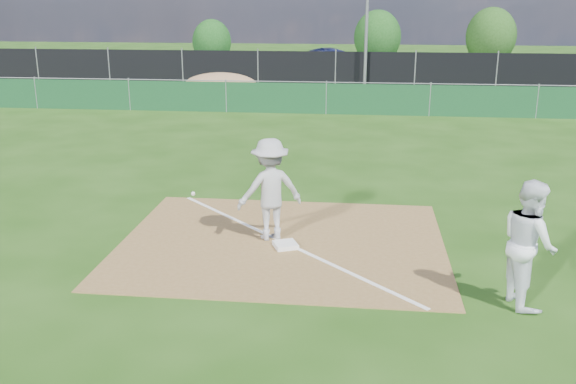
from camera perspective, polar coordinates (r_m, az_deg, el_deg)
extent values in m
plane|color=#1D440E|center=(20.66, 2.58, 4.56)|extent=(90.00, 90.00, 0.00)
cube|color=brown|center=(12.05, -0.51, -4.49)|extent=(6.00, 5.00, 0.02)
cube|color=white|center=(12.05, -0.51, -4.42)|extent=(5.01, 5.01, 0.01)
cube|color=#103B1D|center=(25.46, 3.42, 8.26)|extent=(44.00, 0.05, 1.20)
ellipsoid|color=#977049|center=(29.59, -6.02, 9.38)|extent=(3.38, 2.60, 1.17)
cube|color=black|center=(33.35, 4.24, 10.81)|extent=(46.00, 0.04, 1.80)
cube|color=black|center=(38.41, 4.54, 10.26)|extent=(46.00, 9.00, 0.01)
cylinder|color=slate|center=(32.84, 7.05, 16.06)|extent=(0.16, 0.16, 8.00)
cube|color=white|center=(11.78, -0.23, -4.73)|extent=(0.53, 0.53, 0.08)
imported|color=#B7B7B9|center=(11.94, -1.61, 0.24)|extent=(1.43, 1.18, 1.93)
sphere|color=white|center=(12.14, -8.43, -0.14)|extent=(0.08, 0.08, 0.08)
imported|color=white|center=(10.06, 20.63, -4.27)|extent=(0.89, 1.05, 1.92)
imported|color=#9FA2A6|center=(37.71, -2.28, 11.37)|extent=(4.58, 1.91, 1.55)
imported|color=black|center=(38.10, 4.32, 11.41)|extent=(5.07, 2.87, 1.58)
imported|color=black|center=(38.06, 11.22, 10.99)|extent=(5.11, 3.21, 1.38)
cylinder|color=#382316|center=(44.42, -6.74, 11.64)|extent=(0.24, 0.24, 0.86)
ellipsoid|color=#134413|center=(44.33, -6.79, 13.11)|extent=(2.58, 2.58, 2.97)
cylinder|color=#382316|center=(44.17, 7.88, 11.68)|extent=(0.24, 0.24, 1.03)
ellipsoid|color=#164413|center=(44.07, 7.95, 13.46)|extent=(3.10, 3.10, 3.56)
cylinder|color=#382316|center=(45.41, 17.43, 11.25)|extent=(0.24, 0.24, 1.08)
ellipsoid|color=#1D4413|center=(45.31, 17.59, 13.06)|extent=(3.25, 3.25, 3.73)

